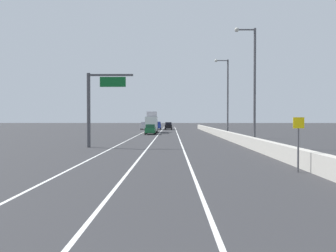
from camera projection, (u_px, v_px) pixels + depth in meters
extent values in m
plane|color=#2D2D30|center=(169.00, 134.00, 67.12)|extent=(320.00, 320.00, 0.00)
cube|color=silver|center=(135.00, 136.00, 58.18)|extent=(0.16, 130.00, 0.00)
cube|color=silver|center=(157.00, 136.00, 58.14)|extent=(0.16, 130.00, 0.00)
cube|color=silver|center=(178.00, 136.00, 58.11)|extent=(0.16, 130.00, 0.00)
cube|color=#B2ADA3|center=(237.00, 138.00, 43.04)|extent=(0.60, 120.00, 1.10)
cylinder|color=#47474C|center=(89.00, 110.00, 36.28)|extent=(0.36, 0.36, 7.50)
cube|color=#47474C|center=(111.00, 75.00, 36.18)|extent=(4.50, 0.20, 0.20)
cube|color=#0C5923|center=(113.00, 82.00, 36.07)|extent=(2.60, 0.10, 1.00)
cylinder|color=#4C4C51|center=(298.00, 150.00, 19.57)|extent=(0.10, 0.10, 2.40)
cube|color=yellow|center=(299.00, 123.00, 19.49)|extent=(0.60, 0.04, 0.60)
cylinder|color=#4C4C51|center=(255.00, 88.00, 35.61)|extent=(0.24, 0.24, 11.84)
cube|color=#4C4C51|center=(246.00, 30.00, 35.49)|extent=(1.80, 0.12, 0.12)
sphere|color=beige|center=(237.00, 30.00, 35.50)|extent=(0.44, 0.44, 0.44)
cylinder|color=#4C4C51|center=(228.00, 99.00, 54.58)|extent=(0.24, 0.24, 11.84)
cube|color=#4C4C51|center=(222.00, 61.00, 54.47)|extent=(1.80, 0.12, 0.12)
sphere|color=beige|center=(216.00, 61.00, 54.47)|extent=(0.44, 0.44, 0.44)
cube|color=#B7B7BC|center=(145.00, 126.00, 93.51)|extent=(1.90, 4.51, 1.04)
cube|color=gray|center=(145.00, 123.00, 93.05)|extent=(1.65, 2.04, 0.60)
cylinder|color=black|center=(142.00, 128.00, 95.34)|extent=(0.23, 0.68, 0.68)
cylinder|color=black|center=(149.00, 128.00, 95.30)|extent=(0.23, 0.68, 0.68)
cylinder|color=black|center=(141.00, 128.00, 91.75)|extent=(0.23, 0.68, 0.68)
cylinder|color=black|center=(148.00, 129.00, 91.71)|extent=(0.23, 0.68, 0.68)
cube|color=#196033|center=(150.00, 130.00, 65.67)|extent=(1.80, 4.59, 0.92)
cube|color=#1C4633|center=(150.00, 126.00, 65.19)|extent=(1.59, 2.07, 0.60)
cylinder|color=black|center=(147.00, 132.00, 67.53)|extent=(0.22, 0.68, 0.68)
cylinder|color=black|center=(155.00, 132.00, 67.52)|extent=(0.22, 0.68, 0.68)
cylinder|color=black|center=(145.00, 133.00, 63.84)|extent=(0.22, 0.68, 0.68)
cylinder|color=black|center=(154.00, 133.00, 63.82)|extent=(0.22, 0.68, 0.68)
cube|color=#1E389E|center=(157.00, 126.00, 95.01)|extent=(1.93, 4.11, 1.12)
cube|color=navy|center=(157.00, 123.00, 94.58)|extent=(1.67, 1.86, 0.60)
cylinder|color=black|center=(154.00, 128.00, 96.61)|extent=(0.23, 0.68, 0.68)
cylinder|color=black|center=(161.00, 128.00, 96.61)|extent=(0.23, 0.68, 0.68)
cylinder|color=black|center=(154.00, 128.00, 93.42)|extent=(0.23, 0.68, 0.68)
cylinder|color=black|center=(161.00, 128.00, 93.43)|extent=(0.23, 0.68, 0.68)
cube|color=black|center=(169.00, 126.00, 92.93)|extent=(1.88, 4.82, 1.00)
cube|color=black|center=(169.00, 123.00, 92.43)|extent=(1.61, 2.19, 0.60)
cylinder|color=black|center=(166.00, 128.00, 94.90)|extent=(0.24, 0.69, 0.68)
cylinder|color=black|center=(172.00, 128.00, 94.85)|extent=(0.24, 0.69, 0.68)
cylinder|color=black|center=(165.00, 129.00, 91.03)|extent=(0.24, 0.69, 0.68)
cylinder|color=black|center=(171.00, 129.00, 90.97)|extent=(0.24, 0.69, 0.68)
cube|color=silver|center=(152.00, 123.00, 73.97)|extent=(2.61, 7.89, 2.76)
cube|color=gray|center=(152.00, 114.00, 75.65)|extent=(2.16, 1.78, 1.10)
cylinder|color=black|center=(147.00, 130.00, 77.20)|extent=(0.25, 1.01, 1.00)
cylinder|color=black|center=(157.00, 130.00, 77.23)|extent=(0.25, 1.01, 1.00)
cylinder|color=black|center=(145.00, 131.00, 70.77)|extent=(0.25, 1.01, 1.00)
cylinder|color=black|center=(157.00, 131.00, 70.81)|extent=(0.25, 1.01, 1.00)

